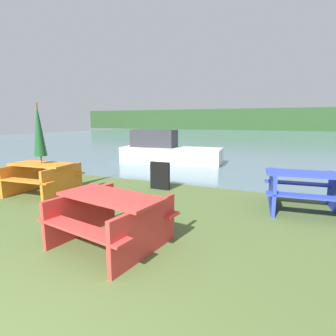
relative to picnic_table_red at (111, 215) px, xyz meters
name	(u,v)px	position (x,y,z in m)	size (l,w,h in m)	color
water	(260,137)	(0.12, 28.92, -0.46)	(60.00, 50.00, 0.00)	slate
far_treeline	(269,119)	(0.12, 48.92, 1.54)	(80.00, 1.60, 4.00)	#284723
picnic_table_red	(111,215)	(0.00, 0.00, 0.00)	(1.80, 1.63, 0.77)	red
picnic_table_orange	(43,176)	(-3.24, 1.64, 0.01)	(1.62, 1.48, 0.79)	orange
picnic_table_blue	(305,188)	(2.78, 2.84, 0.01)	(1.62, 1.50, 0.80)	blue
umbrella_darkgreen	(39,130)	(-3.24, 1.64, 1.15)	(0.30, 0.30, 2.28)	brown
boat	(167,151)	(-2.33, 7.45, 0.07)	(4.47, 1.66, 1.44)	silver
signboard	(160,176)	(-0.68, 3.20, -0.08)	(0.55, 0.08, 0.75)	black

